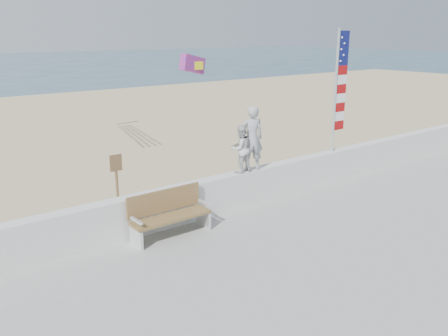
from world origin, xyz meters
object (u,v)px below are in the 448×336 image
at_px(adult, 252,138).
at_px(flag, 339,86).
at_px(bench, 169,213).
at_px(child, 240,149).

distance_m(adult, flag, 3.44).
bearing_deg(flag, bench, -175.67).
height_order(bench, flag, flag).
relative_size(child, flag, 0.34).
relative_size(bench, flag, 0.51).
bearing_deg(bench, child, 10.79).
distance_m(adult, bench, 3.03).
bearing_deg(child, adult, -178.17).
xyz_separation_m(adult, child, (-0.36, 0.00, -0.22)).
xyz_separation_m(adult, bench, (-2.74, -0.45, -1.21)).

